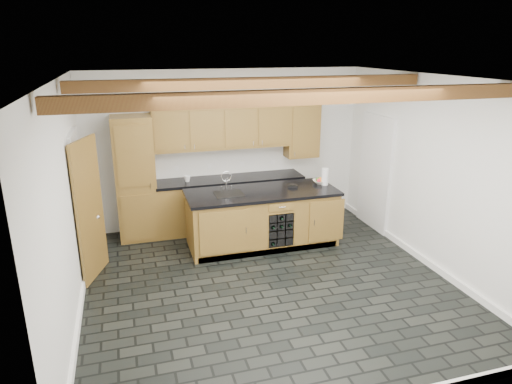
# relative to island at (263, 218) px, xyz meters

# --- Properties ---
(ground) EXTENTS (5.00, 5.00, 0.00)m
(ground) POSITION_rel_island_xyz_m (-0.31, -1.28, -0.46)
(ground) COLOR black
(ground) RESTS_ON ground
(room_shell) EXTENTS (5.01, 5.00, 5.00)m
(room_shell) POSITION_rel_island_xyz_m (-0.39, -0.75, 1.06)
(room_shell) COLOR white
(room_shell) RESTS_ON ground
(back_cabinetry) EXTENTS (3.65, 0.62, 2.20)m
(back_cabinetry) POSITION_rel_island_xyz_m (-0.68, 0.95, 0.51)
(back_cabinetry) COLOR olive
(back_cabinetry) RESTS_ON ground
(island) EXTENTS (2.48, 0.96, 0.93)m
(island) POSITION_rel_island_xyz_m (0.00, 0.00, 0.00)
(island) COLOR olive
(island) RESTS_ON ground
(faucet) EXTENTS (0.45, 0.40, 0.34)m
(faucet) POSITION_rel_island_xyz_m (-0.56, 0.05, 0.50)
(faucet) COLOR black
(faucet) RESTS_ON island
(kitchen_scale) EXTENTS (0.19, 0.15, 0.05)m
(kitchen_scale) POSITION_rel_island_xyz_m (0.54, 0.07, 0.49)
(kitchen_scale) COLOR black
(kitchen_scale) RESTS_ON island
(fruit_bowl) EXTENTS (0.29, 0.29, 0.06)m
(fruit_bowl) POSITION_rel_island_xyz_m (1.07, 0.14, 0.50)
(fruit_bowl) COLOR silver
(fruit_bowl) RESTS_ON island
(fruit_cluster) EXTENTS (0.16, 0.17, 0.07)m
(fruit_cluster) POSITION_rel_island_xyz_m (1.07, 0.14, 0.53)
(fruit_cluster) COLOR red
(fruit_cluster) RESTS_ON fruit_bowl
(paper_towel) EXTENTS (0.11, 0.11, 0.29)m
(paper_towel) POSITION_rel_island_xyz_m (1.11, 0.05, 0.61)
(paper_towel) COLOR white
(paper_towel) RESTS_ON island
(mug) EXTENTS (0.15, 0.15, 0.11)m
(mug) POSITION_rel_island_xyz_m (-1.09, 0.90, 0.52)
(mug) COLOR white
(mug) RESTS_ON back_cabinetry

